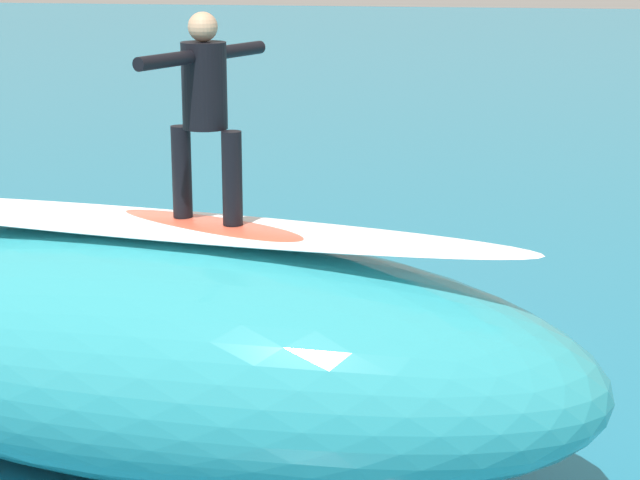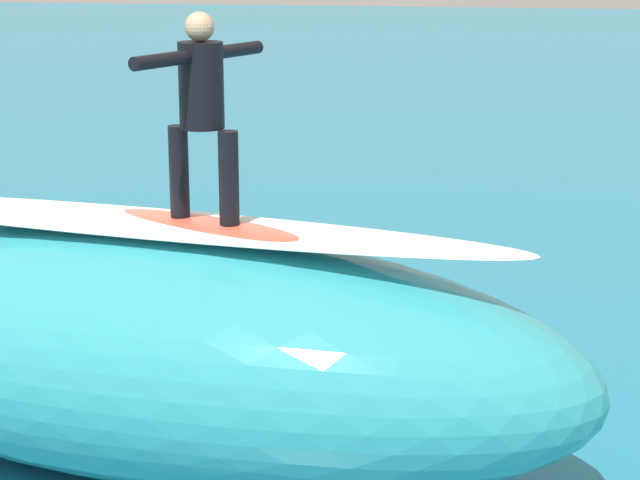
{
  "view_description": "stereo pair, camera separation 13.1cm",
  "coord_description": "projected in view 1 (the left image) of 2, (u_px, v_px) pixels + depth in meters",
  "views": [
    {
      "loc": [
        -2.97,
        10.29,
        4.08
      ],
      "look_at": [
        -1.28,
        0.4,
        1.42
      ],
      "focal_mm": 64.2,
      "sensor_mm": 36.0,
      "label": 1
    },
    {
      "loc": [
        -3.09,
        10.26,
        4.08
      ],
      "look_at": [
        -1.28,
        0.4,
        1.42
      ],
      "focal_mm": 64.2,
      "sensor_mm": 36.0,
      "label": 2
    }
  ],
  "objects": [
    {
      "name": "surfer_paddling",
      "position": [
        397.0,
        310.0,
        12.33
      ],
      "size": [
        0.5,
        1.56,
        0.28
      ],
      "rotation": [
        0.0,
        0.0,
        -1.4
      ],
      "color": "black",
      "rests_on": "surfboard_paddling"
    },
    {
      "name": "ground_plane",
      "position": [
        200.0,
        362.0,
        11.33
      ],
      "size": [
        120.0,
        120.0,
        0.0
      ],
      "primitive_type": "plane",
      "color": "teal"
    },
    {
      "name": "surfboard_paddling",
      "position": [
        396.0,
        320.0,
        12.48
      ],
      "size": [
        0.91,
        2.4,
        0.07
      ],
      "primitive_type": "ellipsoid",
      "rotation": [
        0.0,
        0.0,
        -1.4
      ],
      "color": "#E0563D",
      "rests_on": "ground_plane"
    },
    {
      "name": "foam_patch_near",
      "position": [
        5.0,
        382.0,
        10.58
      ],
      "size": [
        0.78,
        0.97,
        0.18
      ],
      "primitive_type": "ellipsoid",
      "rotation": [
        0.0,
        0.0,
        1.77
      ],
      "color": "white",
      "rests_on": "ground_plane"
    },
    {
      "name": "wave_foam_lip",
      "position": [
        149.0,
        223.0,
        8.62
      ],
      "size": [
        6.0,
        1.73,
        0.08
      ],
      "primitive_type": "ellipsoid",
      "rotation": [
        0.0,
        0.0,
        -0.15
      ],
      "color": "white",
      "rests_on": "wave_crest"
    },
    {
      "name": "wave_crest",
      "position": [
        154.0,
        350.0,
        8.88
      ],
      "size": [
        7.27,
        3.48,
        1.95
      ],
      "primitive_type": "ellipsoid",
      "rotation": [
        0.0,
        0.0,
        -0.15
      ],
      "color": "teal",
      "rests_on": "ground_plane"
    },
    {
      "name": "surfer_riding",
      "position": [
        205.0,
        101.0,
        8.24
      ],
      "size": [
        0.62,
        1.38,
        1.52
      ],
      "rotation": [
        0.0,
        0.0,
        -0.38
      ],
      "color": "black",
      "rests_on": "surfboard_riding"
    },
    {
      "name": "surfboard_riding",
      "position": [
        208.0,
        227.0,
        8.48
      ],
      "size": [
        1.93,
        1.14,
        0.1
      ],
      "primitive_type": "ellipsoid",
      "rotation": [
        0.0,
        0.0,
        -0.38
      ],
      "color": "#E0563D",
      "rests_on": "wave_crest"
    }
  ]
}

